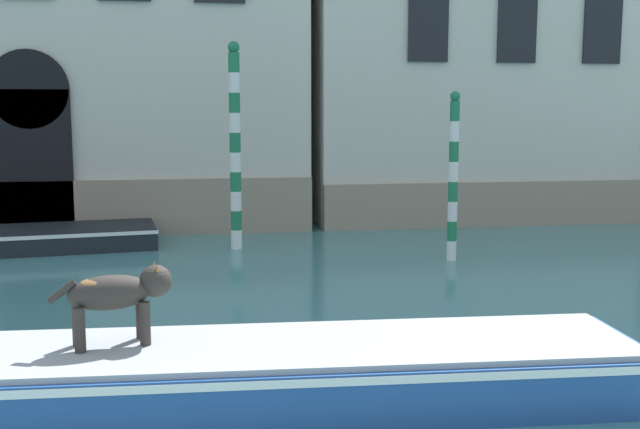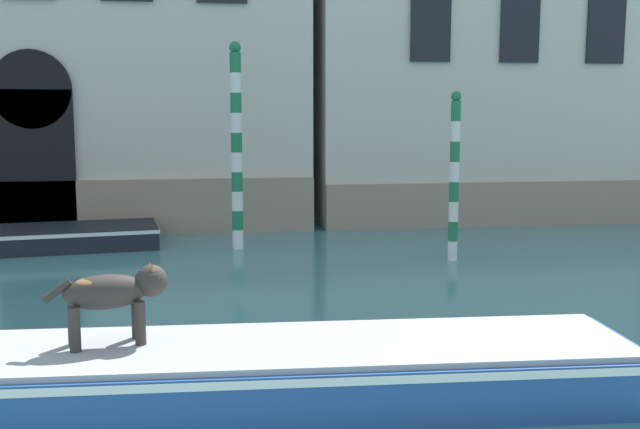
# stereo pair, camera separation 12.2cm
# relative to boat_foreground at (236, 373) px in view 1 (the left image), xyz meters

# --- Properties ---
(boat_foreground) EXTENTS (8.65, 2.17, 0.65)m
(boat_foreground) POSITION_rel_boat_foreground_xyz_m (0.00, 0.00, 0.00)
(boat_foreground) COLOR #234C8C
(boat_foreground) RESTS_ON ground_plane
(dog_on_deck) EXTENTS (1.23, 0.54, 0.83)m
(dog_on_deck) POSITION_rel_boat_foreground_xyz_m (-1.16, 0.22, 0.84)
(dog_on_deck) COLOR #332D28
(dog_on_deck) RESTS_ON boat_foreground
(boat_moored_near_palazzo) EXTENTS (5.28, 2.54, 0.47)m
(boat_moored_near_palazzo) POSITION_rel_boat_foreground_xyz_m (-3.86, 9.54, -0.09)
(boat_moored_near_palazzo) COLOR black
(boat_moored_near_palazzo) RESTS_ON ground_plane
(mooring_pole_0) EXTENTS (0.25, 0.25, 4.50)m
(mooring_pole_0) POSITION_rel_boat_foreground_xyz_m (0.46, 8.92, 1.93)
(mooring_pole_0) COLOR white
(mooring_pole_0) RESTS_ON ground_plane
(mooring_pole_2) EXTENTS (0.20, 0.20, 3.42)m
(mooring_pole_2) POSITION_rel_boat_foreground_xyz_m (4.73, 6.94, 1.38)
(mooring_pole_2) COLOR white
(mooring_pole_2) RESTS_ON ground_plane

